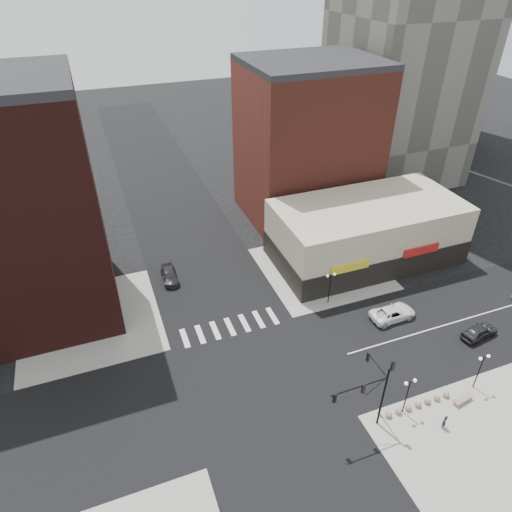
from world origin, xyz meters
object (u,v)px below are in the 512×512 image
pedestrian (444,422)px  stone_bench (462,400)px  white_suv (393,313)px  dark_sedan_east (480,331)px  traffic_signal (373,386)px  dark_sedan_north (170,275)px  street_lamp_ne (330,281)px  street_lamp_se_b (482,364)px  street_lamp_se_a (409,388)px

pedestrian → stone_bench: 3.89m
pedestrian → white_suv: bearing=-133.5°
dark_sedan_east → stone_bench: (-7.68, -6.30, -0.36)m
traffic_signal → dark_sedan_north: 29.69m
white_suv → street_lamp_ne: bearing=46.9°
white_suv → pedestrian: pedestrian is taller
street_lamp_ne → pedestrian: 18.79m
dark_sedan_north → stone_bench: dark_sedan_north is taller
street_lamp_ne → pedestrian: street_lamp_ne is taller
street_lamp_se_b → street_lamp_ne: same height
street_lamp_se_a → pedestrian: size_ratio=2.78×
white_suv → dark_sedan_east: size_ratio=1.22×
street_lamp_se_a → white_suv: bearing=59.6°
traffic_signal → dark_sedan_east: size_ratio=1.79×
street_lamp_se_a → dark_sedan_north: (-15.53, 27.09, -2.62)m
white_suv → pedestrian: size_ratio=3.55×
stone_bench → street_lamp_ne: bearing=96.6°
traffic_signal → stone_bench: size_ratio=3.65×
street_lamp_ne → traffic_signal: bearing=-106.7°
street_lamp_se_b → dark_sedan_east: 8.06m
traffic_signal → street_lamp_se_a: size_ratio=1.87×
dark_sedan_north → pedestrian: bearing=-57.1°
street_lamp_se_b → white_suv: street_lamp_se_b is taller
street_lamp_se_a → pedestrian: bearing=-48.2°
street_lamp_se_b → dark_sedan_east: size_ratio=0.96×
pedestrian → dark_sedan_north: bearing=-85.4°
dark_sedan_east → pedestrian: pedestrian is taller
street_lamp_se_a → street_lamp_se_b: (8.00, 0.00, 0.00)m
traffic_signal → dark_sedan_north: size_ratio=1.68×
street_lamp_se_b → traffic_signal: bearing=179.2°
pedestrian → dark_sedan_east: bearing=-171.2°
traffic_signal → stone_bench: bearing=-6.9°
dark_sedan_east → dark_sedan_north: (-29.03, 21.79, -0.07)m
street_lamp_se_a → dark_sedan_north: size_ratio=0.90×
dark_sedan_east → stone_bench: 9.94m
street_lamp_se_a → street_lamp_ne: size_ratio=1.00×
street_lamp_se_a → street_lamp_se_b: size_ratio=1.00×
white_suv → traffic_signal: bearing=135.0°
pedestrian → street_lamp_se_a: bearing=-74.5°
street_lamp_se_a → street_lamp_se_b: same height
dark_sedan_east → street_lamp_ne: bearing=41.6°
street_lamp_se_b → pedestrian: (-5.68, -2.59, -2.42)m
traffic_signal → street_lamp_ne: 16.62m
street_lamp_ne → dark_sedan_east: (12.51, -10.70, -2.55)m
street_lamp_ne → street_lamp_se_b: bearing=-66.4°
dark_sedan_east → dark_sedan_north: 36.30m
traffic_signal → dark_sedan_east: 18.51m
traffic_signal → dark_sedan_north: (-11.76, 26.92, -4.29)m
dark_sedan_east → pedestrian: 13.69m
street_lamp_se_a → street_lamp_ne: (1.00, 16.00, 0.00)m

